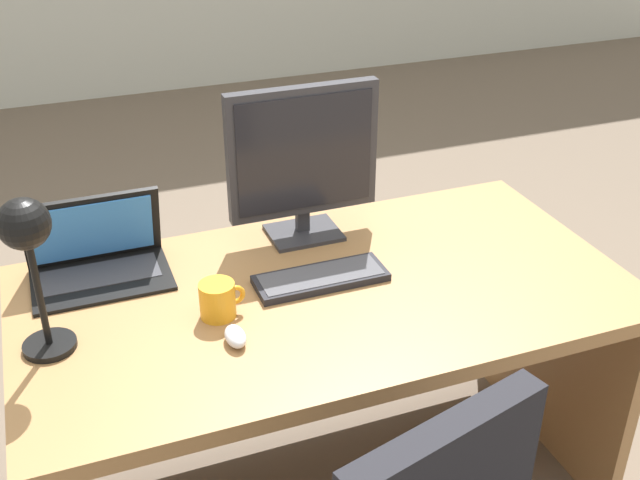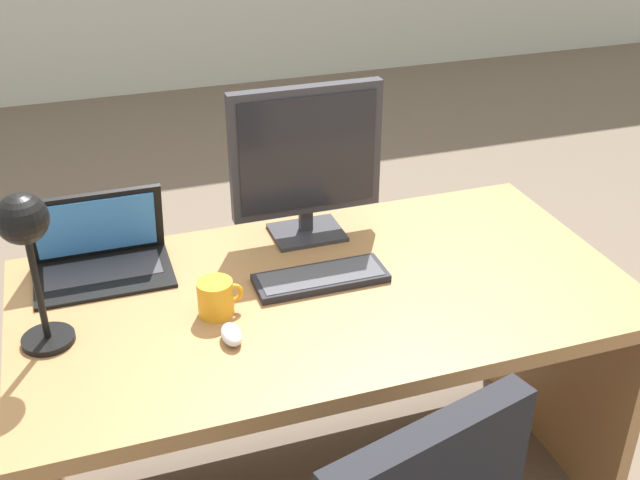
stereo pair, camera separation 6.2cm
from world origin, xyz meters
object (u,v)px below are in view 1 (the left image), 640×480
object	(u,v)px
desk	(319,343)
laptop	(96,250)
monitor	(303,157)
coffee_mug	(218,300)
desk_lamp	(28,245)
mouse	(235,336)
keyboard	(321,278)

from	to	relation	value
desk	laptop	xyz separation A→B (m)	(-0.53, 0.24, 0.27)
monitor	coffee_mug	world-z (taller)	monitor
laptop	desk_lamp	bearing A→B (deg)	-114.38
mouse	desk_lamp	bearing A→B (deg)	165.12
keyboard	laptop	bearing A→B (deg)	154.79
laptop	desk_lamp	xyz separation A→B (m)	(-0.15, -0.32, 0.22)
laptop	coffee_mug	size ratio (longest dim) A/B	3.12
desk	laptop	distance (m)	0.64
laptop	keyboard	distance (m)	0.59
desk	monitor	xyz separation A→B (m)	(0.04, 0.24, 0.45)
mouse	coffee_mug	distance (m)	0.12
desk_lamp	coffee_mug	world-z (taller)	desk_lamp
desk_lamp	keyboard	bearing A→B (deg)	6.03
keyboard	mouse	world-z (taller)	mouse
monitor	keyboard	distance (m)	0.34
keyboard	desk	bearing A→B (deg)	91.02
desk_lamp	coffee_mug	bearing A→B (deg)	2.13
keyboard	coffee_mug	world-z (taller)	coffee_mug
desk_lamp	coffee_mug	size ratio (longest dim) A/B	3.46
monitor	laptop	xyz separation A→B (m)	(-0.57, -0.00, -0.17)
desk	keyboard	distance (m)	0.22
keyboard	mouse	bearing A→B (deg)	-147.31
desk	desk_lamp	distance (m)	0.84
monitor	mouse	world-z (taller)	monitor
coffee_mug	monitor	bearing A→B (deg)	43.30
desk	desk_lamp	world-z (taller)	desk_lamp
monitor	coffee_mug	bearing A→B (deg)	-136.70
monitor	keyboard	bearing A→B (deg)	-99.84
keyboard	desk_lamp	size ratio (longest dim) A/B	0.88
laptop	mouse	bearing A→B (deg)	-59.29
laptop	desk	bearing A→B (deg)	-24.33
mouse	laptop	bearing A→B (deg)	120.71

